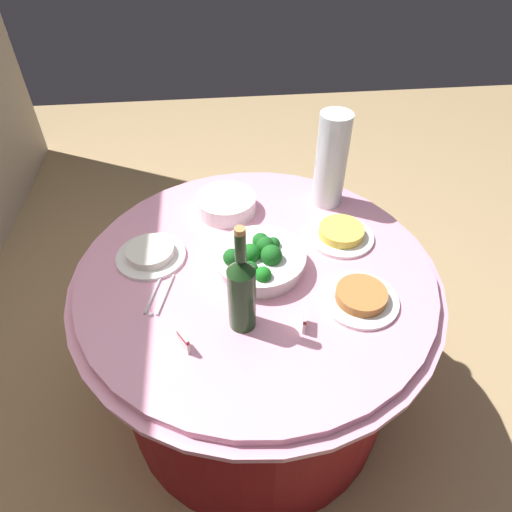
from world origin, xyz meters
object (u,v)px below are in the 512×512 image
(plate_stack, at_px, (226,204))
(broccoli_bowl, at_px, (260,260))
(label_placard_mid, at_px, (184,341))
(decorative_fruit_vase, at_px, (331,163))
(label_placard_front, at_px, (305,320))
(serving_tongs, at_px, (159,295))
(food_plate_fried_egg, at_px, (341,234))
(food_plate_rice, at_px, (151,254))
(wine_bottle, at_px, (242,291))
(food_plate_peanuts, at_px, (361,297))

(plate_stack, bearing_deg, broccoli_bowl, -165.00)
(plate_stack, distance_m, label_placard_mid, 0.60)
(decorative_fruit_vase, distance_m, label_placard_mid, 0.80)
(broccoli_bowl, relative_size, label_placard_front, 5.09)
(serving_tongs, distance_m, label_placard_mid, 0.21)
(broccoli_bowl, xyz_separation_m, plate_stack, (0.31, 0.08, -0.01))
(plate_stack, bearing_deg, food_plate_fried_egg, -117.05)
(food_plate_rice, bearing_deg, plate_stack, -48.83)
(wine_bottle, distance_m, food_plate_peanuts, 0.36)
(serving_tongs, xyz_separation_m, food_plate_fried_egg, (0.20, -0.59, 0.01))
(label_placard_mid, bearing_deg, decorative_fruit_vase, -40.28)
(broccoli_bowl, xyz_separation_m, label_placard_mid, (-0.27, 0.23, -0.01))
(food_plate_rice, bearing_deg, label_placard_mid, -163.12)
(plate_stack, xyz_separation_m, food_plate_rice, (-0.22, 0.25, -0.01))
(food_plate_rice, bearing_deg, broccoli_bowl, -105.08)
(serving_tongs, relative_size, food_plate_peanuts, 0.76)
(food_plate_rice, bearing_deg, decorative_fruit_vase, -68.71)
(label_placard_front, bearing_deg, food_plate_fried_egg, -28.02)
(wine_bottle, height_order, label_placard_mid, wine_bottle)
(food_plate_fried_egg, bearing_deg, decorative_fruit_vase, 0.62)
(plate_stack, relative_size, food_plate_peanuts, 0.95)
(food_plate_rice, relative_size, label_placard_front, 4.00)
(plate_stack, xyz_separation_m, decorative_fruit_vase, (0.02, -0.37, 0.13))
(broccoli_bowl, distance_m, food_plate_rice, 0.35)
(food_plate_rice, bearing_deg, label_placard_front, -127.00)
(food_plate_rice, height_order, label_placard_mid, label_placard_mid)
(food_plate_rice, xyz_separation_m, label_placard_front, (-0.33, -0.43, 0.02))
(decorative_fruit_vase, bearing_deg, food_plate_fried_egg, -179.38)
(plate_stack, distance_m, label_placard_front, 0.58)
(plate_stack, distance_m, food_plate_peanuts, 0.59)
(broccoli_bowl, xyz_separation_m, food_plate_rice, (0.09, 0.34, -0.03))
(wine_bottle, distance_m, label_placard_front, 0.19)
(wine_bottle, relative_size, food_plate_peanuts, 1.53)
(food_plate_peanuts, xyz_separation_m, label_placard_mid, (-0.11, 0.50, 0.01))
(label_placard_front, relative_size, label_placard_mid, 1.00)
(label_placard_front, bearing_deg, label_placard_mid, 96.25)
(food_plate_peanuts, height_order, food_plate_fried_egg, same)
(decorative_fruit_vase, bearing_deg, broccoli_bowl, 139.52)
(food_plate_fried_egg, relative_size, label_placard_mid, 4.00)
(decorative_fruit_vase, bearing_deg, label_placard_mid, 139.72)
(plate_stack, height_order, serving_tongs, plate_stack)
(serving_tongs, distance_m, food_plate_peanuts, 0.58)
(label_placard_front, bearing_deg, serving_tongs, 68.68)
(label_placard_mid, bearing_deg, wine_bottle, -67.09)
(plate_stack, relative_size, wine_bottle, 0.62)
(food_plate_rice, xyz_separation_m, food_plate_fried_egg, (0.03, -0.62, 0.00))
(serving_tongs, bearing_deg, food_plate_peanuts, -98.06)
(decorative_fruit_vase, xyz_separation_m, serving_tongs, (-0.41, 0.59, -0.16))
(broccoli_bowl, height_order, decorative_fruit_vase, decorative_fruit_vase)
(decorative_fruit_vase, relative_size, label_placard_mid, 6.18)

